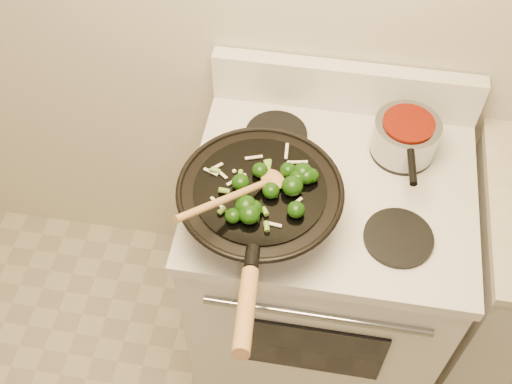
# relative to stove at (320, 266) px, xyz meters

# --- Properties ---
(stove) EXTENTS (0.78, 0.67, 1.08)m
(stove) POSITION_rel_stove_xyz_m (0.00, 0.00, 0.00)
(stove) COLOR white
(stove) RESTS_ON ground
(wok) EXTENTS (0.42, 0.69, 0.26)m
(wok) POSITION_rel_stove_xyz_m (-0.18, -0.16, 0.53)
(wok) COLOR black
(wok) RESTS_ON stove
(stirfry) EXTENTS (0.29, 0.28, 0.05)m
(stirfry) POSITION_rel_stove_xyz_m (-0.15, -0.17, 0.61)
(stirfry) COLOR black
(stirfry) RESTS_ON wok
(wooden_spoon) EXTENTS (0.24, 0.27, 0.11)m
(wooden_spoon) POSITION_rel_stove_xyz_m (-0.21, -0.19, 0.62)
(wooden_spoon) COLOR #A87742
(wooden_spoon) RESTS_ON wok
(saucepan) EXTENTS (0.18, 0.29, 0.11)m
(saucepan) POSITION_rel_stove_xyz_m (0.18, 0.15, 0.52)
(saucepan) COLOR gray
(saucepan) RESTS_ON stove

